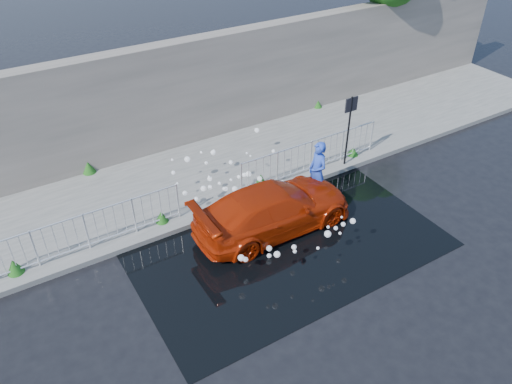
{
  "coord_description": "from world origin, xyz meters",
  "views": [
    {
      "loc": [
        -5.37,
        -7.1,
        8.77
      ],
      "look_at": [
        0.31,
        2.22,
        1.0
      ],
      "focal_mm": 35.0,
      "sensor_mm": 36.0,
      "label": 1
    }
  ],
  "objects": [
    {
      "name": "railing_left",
      "position": [
        -4.0,
        3.35,
        0.74
      ],
      "size": [
        5.05,
        0.05,
        1.1
      ],
      "color": "silver",
      "rests_on": "pavement"
    },
    {
      "name": "curb",
      "position": [
        0.0,
        3.0,
        0.08
      ],
      "size": [
        30.0,
        0.25,
        0.16
      ],
      "primitive_type": "cube",
      "color": "#5F5F5B",
      "rests_on": "ground"
    },
    {
      "name": "red_car",
      "position": [
        0.58,
        1.74,
        0.65
      ],
      "size": [
        4.48,
        1.82,
        1.3
      ],
      "primitive_type": "imported",
      "rotation": [
        0.0,
        0.0,
        1.57
      ],
      "color": "#A42106",
      "rests_on": "ground"
    },
    {
      "name": "railing_right",
      "position": [
        3.0,
        3.35,
        0.74
      ],
      "size": [
        5.05,
        0.05,
        1.1
      ],
      "color": "silver",
      "rests_on": "pavement"
    },
    {
      "name": "retaining_wall",
      "position": [
        0.0,
        7.2,
        1.9
      ],
      "size": [
        30.0,
        0.6,
        3.5
      ],
      "primitive_type": "cube",
      "color": "#635D54",
      "rests_on": "pavement"
    },
    {
      "name": "sign_post",
      "position": [
        4.2,
        3.1,
        1.72
      ],
      "size": [
        0.45,
        0.06,
        2.5
      ],
      "color": "black",
      "rests_on": "ground"
    },
    {
      "name": "person",
      "position": [
        2.42,
        2.27,
        0.93
      ],
      "size": [
        0.49,
        0.71,
        1.85
      ],
      "primitive_type": "imported",
      "rotation": [
        0.0,
        0.0,
        -1.64
      ],
      "color": "blue",
      "rests_on": "ground"
    },
    {
      "name": "ground",
      "position": [
        0.0,
        0.0,
        0.0
      ],
      "size": [
        90.0,
        90.0,
        0.0
      ],
      "primitive_type": "plane",
      "color": "black",
      "rests_on": "ground"
    },
    {
      "name": "puddle",
      "position": [
        0.5,
        1.0,
        0.01
      ],
      "size": [
        8.0,
        5.0,
        0.01
      ],
      "primitive_type": "cube",
      "color": "black",
      "rests_on": "ground"
    },
    {
      "name": "weeds",
      "position": [
        -0.49,
        4.44,
        0.34
      ],
      "size": [
        12.17,
        3.93,
        0.46
      ],
      "color": "#144312",
      "rests_on": "pavement"
    },
    {
      "name": "pavement",
      "position": [
        0.0,
        5.0,
        0.07
      ],
      "size": [
        30.0,
        4.0,
        0.15
      ],
      "primitive_type": "cube",
      "color": "#5F5F5B",
      "rests_on": "ground"
    },
    {
      "name": "water_spray",
      "position": [
        0.28,
        2.67,
        0.7
      ],
      "size": [
        3.43,
        5.58,
        0.97
      ],
      "color": "white",
      "rests_on": "ground"
    }
  ]
}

